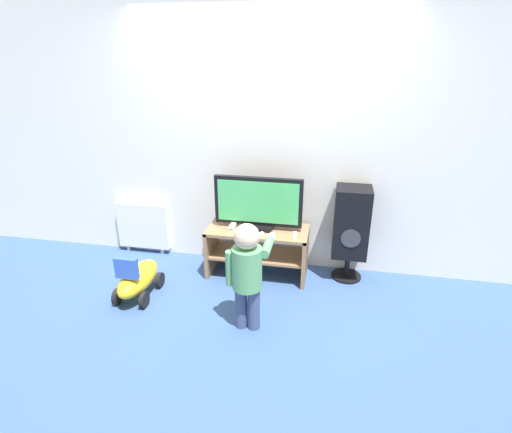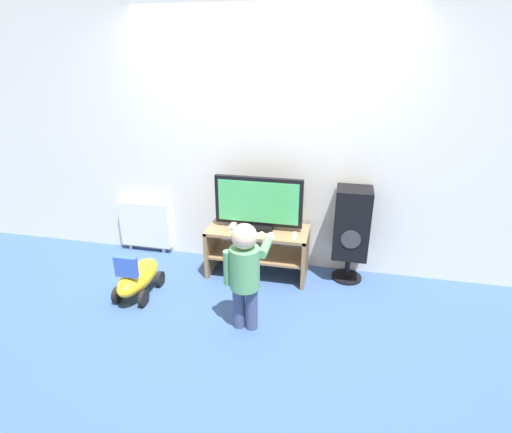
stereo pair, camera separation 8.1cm
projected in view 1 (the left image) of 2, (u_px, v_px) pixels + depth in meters
ground_plane at (253, 285)px, 3.88m from camera, size 16.00×16.00×0.00m
wall_back at (264, 141)px, 3.86m from camera, size 10.00×0.06×2.60m
tv_stand at (258, 245)px, 3.96m from camera, size 0.99×0.45×0.50m
television at (258, 204)px, 3.82m from camera, size 0.85×0.20×0.52m
game_console at (234, 225)px, 3.92m from camera, size 0.05×0.20×0.05m
remote_primary at (295, 235)px, 3.74m from camera, size 0.04×0.13×0.03m
remote_secondary at (259, 235)px, 3.74m from camera, size 0.08×0.13×0.03m
child at (248, 268)px, 3.09m from camera, size 0.35×0.51×0.92m
speaker_tower at (351, 224)px, 3.80m from camera, size 0.33×0.31×0.94m
ride_on_toy at (138, 279)px, 3.65m from camera, size 0.30×0.61×0.47m
radiator at (143, 226)px, 4.42m from camera, size 0.58×0.08×0.58m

